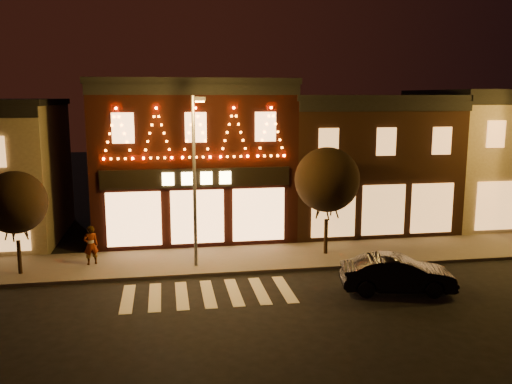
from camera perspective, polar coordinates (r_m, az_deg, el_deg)
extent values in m
plane|color=black|center=(17.46, -3.94, -15.22)|extent=(120.00, 120.00, 0.00)
cube|color=#47423D|center=(25.08, -1.23, -7.04)|extent=(44.00, 4.00, 0.15)
cube|color=black|center=(29.96, -6.75, 3.38)|extent=(10.00, 8.00, 8.00)
cube|color=black|center=(29.76, -6.92, 11.34)|extent=(10.20, 8.20, 0.30)
cube|color=black|center=(25.71, -6.44, 10.67)|extent=(10.00, 0.25, 0.50)
cube|color=black|center=(25.95, -6.25, 1.47)|extent=(9.00, 0.15, 0.90)
cube|color=#FFD87F|center=(25.85, -6.24, 1.44)|extent=(3.40, 0.08, 0.60)
cube|color=black|center=(31.93, 10.57, 2.96)|extent=(9.00, 8.00, 7.20)
cube|color=black|center=(31.69, 10.79, 9.71)|extent=(9.20, 8.20, 0.30)
cube|color=black|center=(27.94, 13.68, 8.76)|extent=(9.00, 0.25, 0.50)
cube|color=#796C56|center=(36.02, 24.16, 3.28)|extent=(9.00, 8.00, 7.50)
cube|color=black|center=(35.83, 24.62, 9.48)|extent=(9.20, 8.20, 0.30)
cylinder|color=#59595E|center=(23.19, -6.49, 0.98)|extent=(0.15, 0.15, 7.33)
cylinder|color=#59595E|center=(22.18, -6.32, 9.84)|extent=(0.28, 1.47, 0.09)
cube|color=#59595E|center=(21.47, -5.94, 9.72)|extent=(0.49, 0.31, 0.16)
cube|color=orange|center=(21.47, -5.94, 9.45)|extent=(0.37, 0.23, 0.05)
cylinder|color=black|center=(24.72, -23.62, -6.28)|extent=(0.16, 0.16, 1.41)
sphere|color=black|center=(24.20, -24.00, -1.01)|extent=(2.58, 2.58, 2.58)
cylinder|color=black|center=(25.67, 7.35, -4.65)|extent=(0.18, 0.18, 1.64)
sphere|color=black|center=(25.12, 7.49, 1.30)|extent=(3.00, 3.00, 3.00)
imported|color=black|center=(21.74, 14.64, -8.35)|extent=(4.49, 2.28, 1.41)
imported|color=gray|center=(24.89, -16.97, -5.36)|extent=(0.74, 0.61, 1.74)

